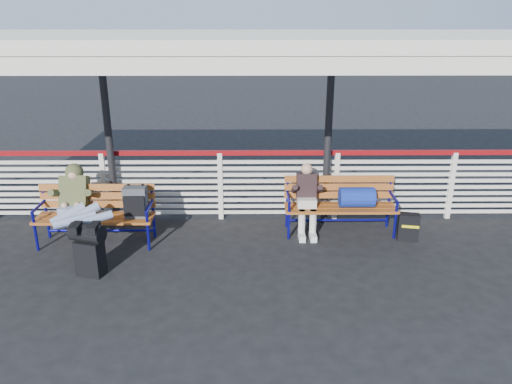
{
  "coord_description": "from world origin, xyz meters",
  "views": [
    {
      "loc": [
        0.55,
        -6.25,
        3.42
      ],
      "look_at": [
        0.61,
        1.0,
        0.82
      ],
      "focal_mm": 35.0,
      "sensor_mm": 36.0,
      "label": 1
    }
  ],
  "objects_px": {
    "bench_left": "(109,207)",
    "traveler_man": "(78,211)",
    "luggage_stack": "(89,247)",
    "bench_right": "(348,199)",
    "suitcase_side": "(408,227)",
    "companion_person": "(307,198)"
  },
  "relations": [
    {
      "from": "bench_right",
      "to": "traveler_man",
      "type": "xyz_separation_m",
      "value": [
        -4.13,
        -0.72,
        0.09
      ]
    },
    {
      "from": "bench_left",
      "to": "traveler_man",
      "type": "height_order",
      "value": "traveler_man"
    },
    {
      "from": "luggage_stack",
      "to": "traveler_man",
      "type": "height_order",
      "value": "traveler_man"
    },
    {
      "from": "luggage_stack",
      "to": "bench_right",
      "type": "xyz_separation_m",
      "value": [
        3.78,
        1.41,
        0.17
      ]
    },
    {
      "from": "luggage_stack",
      "to": "suitcase_side",
      "type": "height_order",
      "value": "luggage_stack"
    },
    {
      "from": "traveler_man",
      "to": "companion_person",
      "type": "height_order",
      "value": "traveler_man"
    },
    {
      "from": "luggage_stack",
      "to": "bench_left",
      "type": "relative_size",
      "value": 0.42
    },
    {
      "from": "luggage_stack",
      "to": "traveler_man",
      "type": "distance_m",
      "value": 0.81
    },
    {
      "from": "luggage_stack",
      "to": "bench_right",
      "type": "bearing_deg",
      "value": 37.48
    },
    {
      "from": "companion_person",
      "to": "luggage_stack",
      "type": "bearing_deg",
      "value": -155.87
    },
    {
      "from": "companion_person",
      "to": "bench_left",
      "type": "bearing_deg",
      "value": -173.25
    },
    {
      "from": "bench_right",
      "to": "suitcase_side",
      "type": "relative_size",
      "value": 4.08
    },
    {
      "from": "bench_left",
      "to": "suitcase_side",
      "type": "bearing_deg",
      "value": 0.83
    },
    {
      "from": "bench_right",
      "to": "traveler_man",
      "type": "distance_m",
      "value": 4.19
    },
    {
      "from": "companion_person",
      "to": "suitcase_side",
      "type": "height_order",
      "value": "companion_person"
    },
    {
      "from": "suitcase_side",
      "to": "bench_left",
      "type": "bearing_deg",
      "value": -168.46
    },
    {
      "from": "bench_right",
      "to": "suitcase_side",
      "type": "bearing_deg",
      "value": -18.32
    },
    {
      "from": "companion_person",
      "to": "suitcase_side",
      "type": "bearing_deg",
      "value": -10.54
    },
    {
      "from": "bench_left",
      "to": "suitcase_side",
      "type": "height_order",
      "value": "bench_left"
    },
    {
      "from": "traveler_man",
      "to": "companion_person",
      "type": "relative_size",
      "value": 1.43
    },
    {
      "from": "bench_right",
      "to": "companion_person",
      "type": "relative_size",
      "value": 1.57
    },
    {
      "from": "luggage_stack",
      "to": "bench_right",
      "type": "height_order",
      "value": "bench_right"
    }
  ]
}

